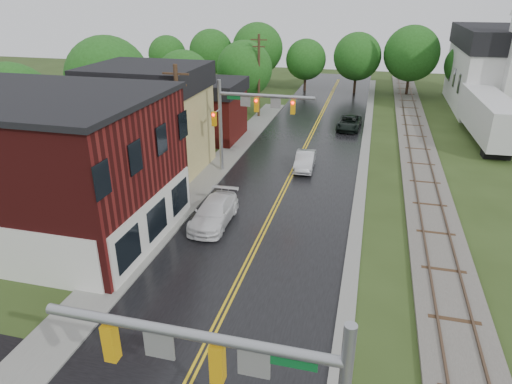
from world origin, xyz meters
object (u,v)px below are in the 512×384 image
at_px(utility_pole_c, 259,75).
at_px(sedan_silver, 305,161).
at_px(semi_trailer, 489,115).
at_px(traffic_signal_far, 247,111).
at_px(brick_building, 39,166).
at_px(church, 506,61).
at_px(tree_left_b, 109,81).
at_px(tree_left_a, 13,112).
at_px(utility_pole_b, 180,129).
at_px(tree_left_c, 185,80).
at_px(pickup_white, 214,212).
at_px(tree_left_e, 246,70).
at_px(suv_dark, 349,123).

bearing_deg(utility_pole_c, sedan_silver, -63.13).
bearing_deg(sedan_silver, semi_trailer, 34.26).
height_order(traffic_signal_far, sedan_silver, traffic_signal_far).
relative_size(brick_building, traffic_signal_far, 1.95).
bearing_deg(church, tree_left_b, -150.01).
height_order(traffic_signal_far, utility_pole_c, utility_pole_c).
bearing_deg(tree_left_a, church, 38.63).
xyz_separation_m(utility_pole_b, tree_left_b, (-11.05, 9.90, 1.00)).
bearing_deg(tree_left_c, tree_left_a, -108.43).
distance_m(utility_pole_c, semi_trailer, 23.51).
xyz_separation_m(sedan_silver, pickup_white, (-4.00, -10.76, 0.07)).
distance_m(church, semi_trailer, 13.86).
height_order(church, tree_left_a, church).
xyz_separation_m(brick_building, semi_trailer, (28.87, 25.79, -1.68)).
bearing_deg(tree_left_e, utility_pole_c, -42.84).
bearing_deg(semi_trailer, sedan_silver, -142.90).
bearing_deg(traffic_signal_far, utility_pole_b, -123.68).
bearing_deg(suv_dark, traffic_signal_far, -112.41).
distance_m(traffic_signal_far, pickup_white, 9.73).
bearing_deg(utility_pole_b, tree_left_c, 111.49).
bearing_deg(tree_left_a, traffic_signal_far, 17.30).
distance_m(church, pickup_white, 42.71).
bearing_deg(pickup_white, tree_left_b, 136.26).
bearing_deg(tree_left_b, semi_trailer, 14.56).
xyz_separation_m(brick_building, suv_dark, (15.98, 26.49, -3.48)).
bearing_deg(traffic_signal_far, tree_left_c, 128.82).
xyz_separation_m(sedan_silver, semi_trailer, (15.58, 11.79, 1.79)).
xyz_separation_m(utility_pole_b, pickup_white, (3.60, -3.76, -3.97)).
distance_m(utility_pole_b, tree_left_e, 23.99).
bearing_deg(traffic_signal_far, sedan_silver, 25.15).
height_order(utility_pole_b, tree_left_e, utility_pole_b).
bearing_deg(church, utility_pole_b, -130.18).
relative_size(tree_left_b, sedan_silver, 2.33).
bearing_deg(tree_left_e, tree_left_b, -122.74).
bearing_deg(brick_building, utility_pole_b, 50.93).
xyz_separation_m(tree_left_b, tree_left_e, (9.00, 14.00, -0.90)).
distance_m(brick_building, suv_dark, 31.13).
relative_size(traffic_signal_far, utility_pole_c, 0.82).
distance_m(utility_pole_b, tree_left_a, 13.05).
height_order(brick_building, tree_left_b, tree_left_b).
bearing_deg(traffic_signal_far, tree_left_b, 161.19).
height_order(church, semi_trailer, church).
bearing_deg(utility_pole_b, traffic_signal_far, 56.32).
xyz_separation_m(church, pickup_white, (-23.20, -35.50, -5.08)).
distance_m(brick_building, utility_pole_b, 9.03).
height_order(tree_left_b, semi_trailer, tree_left_b).
distance_m(brick_building, tree_left_b, 17.80).
relative_size(suv_dark, semi_trailer, 0.35).
height_order(church, sedan_silver, church).
xyz_separation_m(tree_left_b, sedan_silver, (18.65, -2.89, -5.03)).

